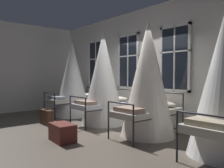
# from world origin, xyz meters

# --- Properties ---
(ground) EXTENTS (19.44, 19.44, 0.00)m
(ground) POSITION_xyz_m (0.00, 0.00, 0.00)
(ground) COLOR brown
(back_wall_with_windows) EXTENTS (9.62, 0.10, 3.48)m
(back_wall_with_windows) POSITION_xyz_m (0.00, 1.32, 1.74)
(back_wall_with_windows) COLOR silver
(back_wall_with_windows) RESTS_ON ground
(window_bank) EXTENTS (6.31, 0.10, 2.71)m
(window_bank) POSITION_xyz_m (-0.00, 1.20, 1.09)
(window_bank) COLOR black
(window_bank) RESTS_ON ground
(cot_first) EXTENTS (1.31, 1.84, 2.68)m
(cot_first) POSITION_xyz_m (-2.67, 0.17, 1.30)
(cot_first) COLOR black
(cot_first) RESTS_ON ground
(cot_second) EXTENTS (1.31, 1.83, 2.74)m
(cot_second) POSITION_xyz_m (-0.89, 0.19, 1.33)
(cot_second) COLOR black
(cot_second) RESTS_ON ground
(cot_third) EXTENTS (1.31, 1.83, 2.76)m
(cot_third) POSITION_xyz_m (0.87, 0.18, 1.34)
(cot_third) COLOR black
(cot_third) RESTS_ON ground
(rug_second) EXTENTS (0.81, 0.58, 0.01)m
(rug_second) POSITION_xyz_m (-0.89, -1.09, 0.01)
(rug_second) COLOR brown
(rug_second) RESTS_ON ground
(suitcase_dark) EXTENTS (0.56, 0.22, 0.47)m
(suitcase_dark) POSITION_xyz_m (-1.82, -1.19, 0.22)
(suitcase_dark) COLOR #472D1E
(suitcase_dark) RESTS_ON ground
(travel_trunk) EXTENTS (0.66, 0.44, 0.39)m
(travel_trunk) POSITION_xyz_m (-0.00, -1.62, 0.20)
(travel_trunk) COLOR #5B231E
(travel_trunk) RESTS_ON ground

